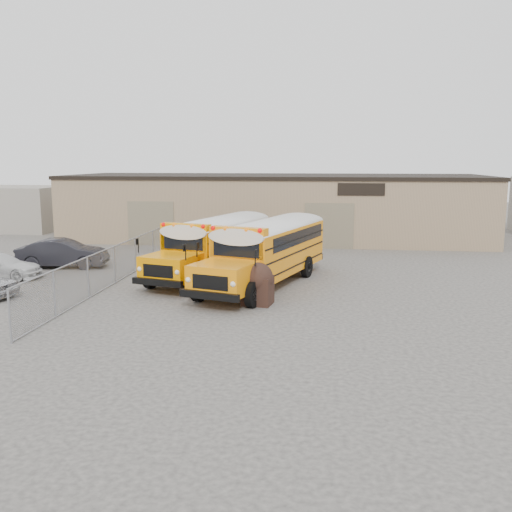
# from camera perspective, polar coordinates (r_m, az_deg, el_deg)

# --- Properties ---
(ground) EXTENTS (120.00, 120.00, 0.00)m
(ground) POSITION_cam_1_polar(r_m,az_deg,el_deg) (23.36, -2.67, -4.72)
(ground) COLOR #3E3C39
(ground) RESTS_ON ground
(warehouse) EXTENTS (30.20, 10.20, 4.67)m
(warehouse) POSITION_cam_1_polar(r_m,az_deg,el_deg) (42.60, 1.93, 5.02)
(warehouse) COLOR #977F5D
(warehouse) RESTS_ON ground
(chainlink_fence) EXTENTS (0.07, 18.07, 1.81)m
(chainlink_fence) POSITION_cam_1_polar(r_m,az_deg,el_deg) (27.60, -13.96, -0.86)
(chainlink_fence) COLOR gray
(chainlink_fence) RESTS_ON ground
(distant_building_left) EXTENTS (8.00, 6.00, 3.60)m
(distant_building_left) POSITION_cam_1_polar(r_m,az_deg,el_deg) (51.47, -23.11, 4.41)
(distant_building_left) COLOR gray
(distant_building_left) RESTS_ON ground
(school_bus_left) EXTENTS (5.02, 10.28, 2.93)m
(school_bus_left) POSITION_cam_1_polar(r_m,az_deg,el_deg) (34.50, 0.41, 2.81)
(school_bus_left) COLOR #F49000
(school_bus_left) RESTS_ON ground
(school_bus_right) EXTENTS (5.45, 10.70, 3.05)m
(school_bus_right) POSITION_cam_1_polar(r_m,az_deg,el_deg) (32.49, 5.50, 2.47)
(school_bus_right) COLOR orange
(school_bus_right) RESTS_ON ground
(tarp_bundle) EXTENTS (1.28, 1.26, 1.72)m
(tarp_bundle) POSITION_cam_1_polar(r_m,az_deg,el_deg) (22.94, 0.17, -2.72)
(tarp_bundle) COLOR black
(tarp_bundle) RESTS_ON ground
(car_dark) EXTENTS (4.91, 2.33, 1.56)m
(car_dark) POSITION_cam_1_polar(r_m,az_deg,el_deg) (32.56, -18.77, 0.26)
(car_dark) COLOR black
(car_dark) RESTS_ON ground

